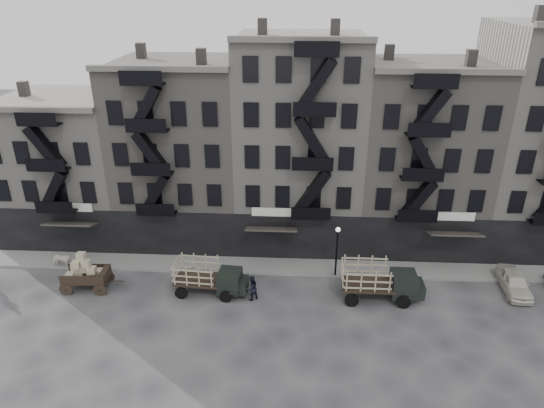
# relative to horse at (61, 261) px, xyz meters

# --- Properties ---
(ground) EXTENTS (140.00, 140.00, 0.00)m
(ground) POSITION_rel_horse_xyz_m (18.50, -2.56, -0.74)
(ground) COLOR #38383A
(ground) RESTS_ON ground
(sidewalk) EXTENTS (55.00, 2.50, 0.15)m
(sidewalk) POSITION_rel_horse_xyz_m (18.50, 1.19, -0.66)
(sidewalk) COLOR slate
(sidewalk) RESTS_ON ground
(building_west) EXTENTS (10.00, 11.35, 13.20)m
(building_west) POSITION_rel_horse_xyz_m (-1.50, 7.27, 5.26)
(building_west) COLOR gray
(building_west) RESTS_ON ground
(building_midwest) EXTENTS (10.00, 11.35, 16.20)m
(building_midwest) POSITION_rel_horse_xyz_m (8.50, 7.27, 6.76)
(building_midwest) COLOR slate
(building_midwest) RESTS_ON ground
(building_center) EXTENTS (10.00, 11.35, 18.20)m
(building_center) POSITION_rel_horse_xyz_m (18.50, 7.27, 7.76)
(building_center) COLOR gray
(building_center) RESTS_ON ground
(building_mideast) EXTENTS (10.00, 11.35, 16.20)m
(building_mideast) POSITION_rel_horse_xyz_m (28.50, 7.27, 6.76)
(building_mideast) COLOR slate
(building_mideast) RESTS_ON ground
(lamp_post) EXTENTS (0.36, 0.36, 4.28)m
(lamp_post) POSITION_rel_horse_xyz_m (21.50, 0.04, 2.05)
(lamp_post) COLOR black
(lamp_post) RESTS_ON ground
(horse) EXTENTS (1.79, 0.90, 1.48)m
(horse) POSITION_rel_horse_xyz_m (0.00, 0.00, 0.00)
(horse) COLOR silver
(horse) RESTS_ON ground
(wagon) EXTENTS (3.53, 2.00, 2.93)m
(wagon) POSITION_rel_horse_xyz_m (3.00, -2.55, 0.93)
(wagon) COLOR black
(wagon) RESTS_ON ground
(stake_truck_west) EXTENTS (5.38, 2.52, 2.63)m
(stake_truck_west) POSITION_rel_horse_xyz_m (12.19, -2.54, 0.76)
(stake_truck_west) COLOR black
(stake_truck_west) RESTS_ON ground
(stake_truck_east) EXTENTS (5.76, 2.43, 2.87)m
(stake_truck_east) POSITION_rel_horse_xyz_m (24.41, -2.56, 0.90)
(stake_truck_east) COLOR black
(stake_truck_east) RESTS_ON ground
(car_east) EXTENTS (1.98, 4.38, 1.46)m
(car_east) POSITION_rel_horse_xyz_m (34.44, -1.12, -0.01)
(car_east) COLOR beige
(car_east) RESTS_ON ground
(pedestrian_mid) EXTENTS (1.19, 1.15, 1.92)m
(pedestrian_mid) POSITION_rel_horse_xyz_m (15.36, -3.23, 0.22)
(pedestrian_mid) COLOR black
(pedestrian_mid) RESTS_ON ground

